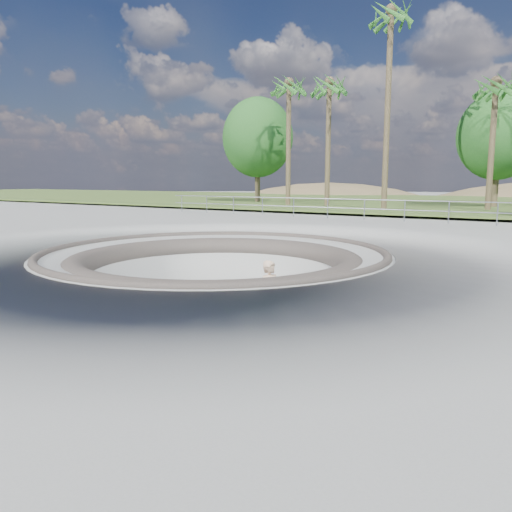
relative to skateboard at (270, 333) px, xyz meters
name	(u,v)px	position (x,y,z in m)	size (l,w,h in m)	color
ground	(215,252)	(-2.50, 0.91, 1.84)	(180.00, 180.00, 0.00)	#9B9B96
skate_bowl	(216,311)	(-2.50, 0.91, 0.01)	(14.00, 14.00, 4.10)	#9B9B96
grass_strip	(458,203)	(-2.50, 34.91, 2.06)	(180.00, 36.00, 0.12)	#455D25
safety_railing	(364,209)	(-2.50, 12.91, 2.53)	(25.00, 0.06, 1.03)	gray
skateboard	(270,333)	(0.00, 0.00, 0.00)	(0.78, 0.25, 0.08)	brown
skater	(270,297)	(0.00, 0.00, 0.96)	(0.69, 0.45, 1.89)	beige
palm_a	(289,90)	(-12.24, 22.35, 10.50)	(2.60, 2.60, 9.84)	brown
palm_b	(329,89)	(-9.16, 22.69, 10.31)	(2.60, 2.60, 9.63)	brown
palm_c	(391,24)	(-4.16, 20.58, 13.37)	(2.60, 2.60, 12.97)	brown
palm_d	(496,90)	(1.50, 23.69, 9.43)	(2.60, 2.60, 8.68)	brown
bushy_tree_left	(258,138)	(-17.24, 25.79, 7.55)	(6.20, 5.63, 8.94)	brown
bushy_tree_mid	(499,136)	(1.27, 27.76, 6.97)	(5.55, 5.04, 8.00)	brown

